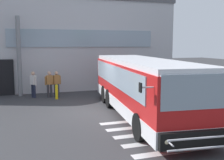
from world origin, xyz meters
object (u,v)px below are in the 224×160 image
object	(u,v)px
passenger_near_column	(33,83)
passenger_by_doorway	(49,82)
entry_support_column	(19,57)
bus_main_foreground	(142,88)
passenger_at_curb_edge	(57,83)
safety_bollard_yellow	(57,92)

from	to	relation	value
passenger_near_column	passenger_by_doorway	bearing A→B (deg)	-13.17
passenger_near_column	entry_support_column	bearing A→B (deg)	133.83
bus_main_foreground	passenger_at_curb_edge	size ratio (longest dim) A/B	6.49
passenger_by_doorway	safety_bollard_yellow	bearing A→B (deg)	-64.10
passenger_near_column	safety_bollard_yellow	world-z (taller)	passenger_near_column
entry_support_column	safety_bollard_yellow	bearing A→B (deg)	-40.09
bus_main_foreground	safety_bollard_yellow	world-z (taller)	bus_main_foreground
entry_support_column	passenger_near_column	distance (m)	2.03
passenger_by_doorway	entry_support_column	bearing A→B (deg)	149.16
passenger_near_column	passenger_by_doorway	xyz separation A→B (m)	(0.98, -0.23, 0.03)
passenger_near_column	passenger_at_curb_edge	distance (m)	1.45
bus_main_foreground	safety_bollard_yellow	bearing A→B (deg)	123.14
bus_main_foreground	passenger_by_doorway	world-z (taller)	bus_main_foreground
entry_support_column	passenger_by_doorway	distance (m)	2.64
bus_main_foreground	passenger_by_doorway	size ratio (longest dim) A/B	6.49
passenger_near_column	safety_bollard_yellow	distance (m)	1.72
passenger_at_curb_edge	safety_bollard_yellow	world-z (taller)	passenger_at_curb_edge
entry_support_column	passenger_by_doorway	size ratio (longest dim) A/B	3.10
passenger_at_curb_edge	passenger_by_doorway	bearing A→B (deg)	-178.81
entry_support_column	bus_main_foreground	distance (m)	9.04
safety_bollard_yellow	bus_main_foreground	bearing A→B (deg)	-56.86
entry_support_column	safety_bollard_yellow	distance (m)	3.53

